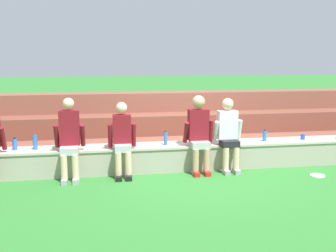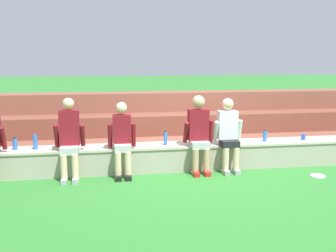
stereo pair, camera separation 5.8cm
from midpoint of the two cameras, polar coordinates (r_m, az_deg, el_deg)
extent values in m
plane|color=#2D752D|center=(7.24, 4.69, -6.65)|extent=(80.00, 80.00, 0.00)
cube|color=#A8A08E|center=(7.42, 4.21, -4.34)|extent=(8.69, 0.53, 0.47)
cube|color=#BCB39F|center=(7.37, 4.23, -2.66)|extent=(8.73, 0.57, 0.04)
cube|color=brown|center=(8.09, 3.01, -3.31)|extent=(11.98, 0.66, 0.43)
cube|color=brown|center=(8.67, 2.06, -0.98)|extent=(11.98, 0.66, 0.85)
cube|color=brown|center=(9.27, 1.24, 1.06)|extent=(11.98, 0.66, 1.28)
cylinder|color=maroon|center=(7.12, -23.11, -1.68)|extent=(0.08, 0.23, 0.42)
cylinder|color=beige|center=(6.76, -15.12, -6.08)|extent=(0.11, 0.11, 0.47)
cylinder|color=beige|center=(6.74, -13.56, -6.05)|extent=(0.11, 0.11, 0.47)
cube|color=#99999E|center=(6.77, -15.08, -7.78)|extent=(0.10, 0.22, 0.08)
cube|color=#99999E|center=(6.76, -13.51, -7.75)|extent=(0.10, 0.22, 0.08)
cube|color=#B2B2B7|center=(6.82, -14.35, -3.38)|extent=(0.30, 0.35, 0.12)
cube|color=maroon|center=(6.88, -14.39, -0.24)|extent=(0.33, 0.20, 0.60)
sphere|color=beige|center=(6.82, -14.54, 3.20)|extent=(0.19, 0.19, 0.19)
cylinder|color=maroon|center=(6.90, -16.15, -1.43)|extent=(0.08, 0.22, 0.42)
cylinder|color=maroon|center=(6.87, -12.55, -1.33)|extent=(0.08, 0.24, 0.42)
cylinder|color=beige|center=(6.76, -7.48, -5.81)|extent=(0.11, 0.11, 0.47)
cylinder|color=beige|center=(6.77, -6.04, -5.76)|extent=(0.11, 0.11, 0.47)
cube|color=black|center=(6.78, -7.43, -7.50)|extent=(0.10, 0.22, 0.08)
cube|color=black|center=(6.79, -5.98, -7.45)|extent=(0.10, 0.22, 0.08)
cube|color=#B2B2B7|center=(6.82, -6.87, -3.14)|extent=(0.28, 0.32, 0.12)
cube|color=maroon|center=(6.87, -6.97, -0.42)|extent=(0.31, 0.20, 0.51)
sphere|color=beige|center=(6.82, -7.03, 2.65)|extent=(0.20, 0.20, 0.20)
cylinder|color=maroon|center=(6.87, -8.64, -1.43)|extent=(0.08, 0.17, 0.43)
cylinder|color=maroon|center=(6.89, -5.24, -1.33)|extent=(0.08, 0.15, 0.43)
cylinder|color=tan|center=(6.97, 3.82, -5.28)|extent=(0.11, 0.11, 0.47)
cylinder|color=tan|center=(7.01, 5.40, -5.20)|extent=(0.11, 0.11, 0.47)
cube|color=red|center=(6.98, 3.88, -6.92)|extent=(0.10, 0.22, 0.08)
cube|color=red|center=(7.03, 5.46, -6.83)|extent=(0.10, 0.22, 0.08)
cube|color=#B2B2B7|center=(7.03, 4.41, -2.70)|extent=(0.33, 0.29, 0.12)
cube|color=maroon|center=(7.09, 4.20, 0.18)|extent=(0.36, 0.20, 0.57)
sphere|color=tan|center=(7.03, 4.24, 3.54)|extent=(0.23, 0.23, 0.23)
cylinder|color=maroon|center=(7.04, 2.40, -0.92)|extent=(0.08, 0.25, 0.42)
cylinder|color=maroon|center=(7.15, 6.02, -0.80)|extent=(0.08, 0.14, 0.43)
cylinder|color=beige|center=(7.12, 8.18, -5.03)|extent=(0.11, 0.11, 0.47)
cylinder|color=beige|center=(7.18, 9.65, -4.94)|extent=(0.11, 0.11, 0.47)
cube|color=#99999E|center=(7.14, 8.24, -6.63)|extent=(0.10, 0.22, 0.08)
cube|color=#99999E|center=(7.20, 9.71, -6.53)|extent=(0.10, 0.22, 0.08)
cube|color=black|center=(7.19, 8.69, -2.51)|extent=(0.32, 0.29, 0.12)
cube|color=white|center=(7.26, 8.39, 0.17)|extent=(0.35, 0.20, 0.52)
sphere|color=beige|center=(7.21, 8.46, 3.19)|extent=(0.21, 0.21, 0.21)
cylinder|color=white|center=(7.20, 6.71, -0.83)|extent=(0.08, 0.23, 0.42)
cylinder|color=white|center=(7.34, 10.09, -0.71)|extent=(0.08, 0.17, 0.43)
cylinder|color=blue|center=(7.73, 13.68, -1.42)|extent=(0.08, 0.08, 0.20)
cylinder|color=black|center=(7.71, 13.71, -0.60)|extent=(0.05, 0.05, 0.02)
cylinder|color=blue|center=(7.19, -0.59, -1.81)|extent=(0.07, 0.07, 0.24)
cylinder|color=black|center=(7.16, -0.59, -0.78)|extent=(0.04, 0.04, 0.02)
cylinder|color=blue|center=(7.22, -19.00, -2.28)|extent=(0.08, 0.08, 0.25)
cylinder|color=blue|center=(7.19, -19.06, -1.22)|extent=(0.05, 0.05, 0.02)
cylinder|color=blue|center=(7.31, -21.63, -2.50)|extent=(0.08, 0.08, 0.20)
cylinder|color=black|center=(7.29, -21.68, -1.66)|extent=(0.05, 0.05, 0.02)
cylinder|color=blue|center=(8.11, 18.84, -1.50)|extent=(0.08, 0.08, 0.11)
cylinder|color=white|center=(7.44, 20.71, -6.75)|extent=(0.26, 0.26, 0.02)
camera|label=1|loc=(0.03, -90.23, -0.04)|focal=41.87mm
camera|label=2|loc=(0.03, 89.77, 0.04)|focal=41.87mm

